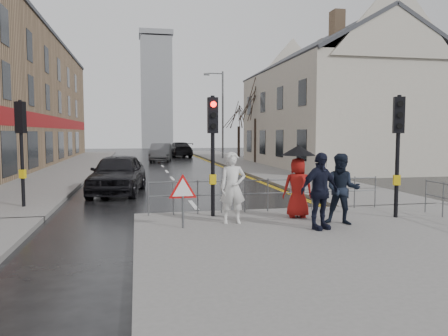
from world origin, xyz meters
name	(u,v)px	position (x,y,z in m)	size (l,w,h in m)	color
ground	(207,222)	(0.00, 0.00, 0.00)	(120.00, 120.00, 0.00)	black
near_pavement	(371,246)	(3.00, -3.50, 0.07)	(10.00, 9.00, 0.14)	#605E5B
left_pavement	(76,165)	(-6.50, 23.00, 0.07)	(4.00, 44.00, 0.14)	#605E5B
right_pavement	(235,161)	(6.50, 25.00, 0.07)	(4.00, 40.00, 0.14)	#605E5B
pavement_bridge_right	(365,198)	(6.50, 3.00, 0.07)	(4.00, 4.20, 0.14)	#605E5B
building_right_cream	(330,102)	(12.00, 18.00, 4.78)	(9.00, 16.40, 10.10)	#B2AC9C
church_tower	(156,94)	(1.50, 62.00, 9.00)	(5.00, 5.00, 18.00)	gray
traffic_signal_near_left	(213,134)	(0.20, 0.20, 2.46)	(0.28, 0.27, 3.40)	black
traffic_signal_near_right	(398,134)	(5.20, -1.00, 2.46)	(0.34, 0.33, 3.40)	black
traffic_signal_far_left	(21,134)	(-5.50, 3.00, 2.46)	(0.34, 0.33, 3.40)	black
guard_railing_front	(268,188)	(1.95, 0.60, 0.86)	(7.14, 0.04, 1.00)	#595B5E
warning_sign	(183,192)	(-0.80, -1.21, 1.04)	(0.80, 0.07, 1.35)	#595B5E
street_lamp	(221,109)	(5.82, 28.00, 4.71)	(1.83, 0.25, 8.00)	#595B5E
tree_near	(256,100)	(7.50, 22.00, 5.14)	(2.40, 2.40, 6.58)	black
tree_far	(239,113)	(8.00, 30.00, 4.42)	(2.40, 2.40, 5.64)	black
pedestrian_a	(233,188)	(0.53, -0.90, 1.07)	(0.68, 0.45, 1.87)	silver
pedestrian_b	(342,189)	(3.27, -1.59, 1.06)	(0.89, 0.70, 1.84)	black
pedestrian_with_umbrella	(298,178)	(2.49, -0.47, 1.25)	(0.96, 0.96, 2.02)	maroon
pedestrian_d	(320,191)	(2.47, -2.00, 1.09)	(1.11, 0.46, 1.89)	black
car_parked	(118,174)	(-2.68, 6.54, 0.82)	(1.94, 4.83, 1.65)	black
car_mid	(161,152)	(0.18, 26.79, 0.79)	(1.67, 4.79, 1.58)	#4F5054
car_far	(179,149)	(2.46, 33.60, 0.77)	(2.16, 5.31, 1.54)	black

